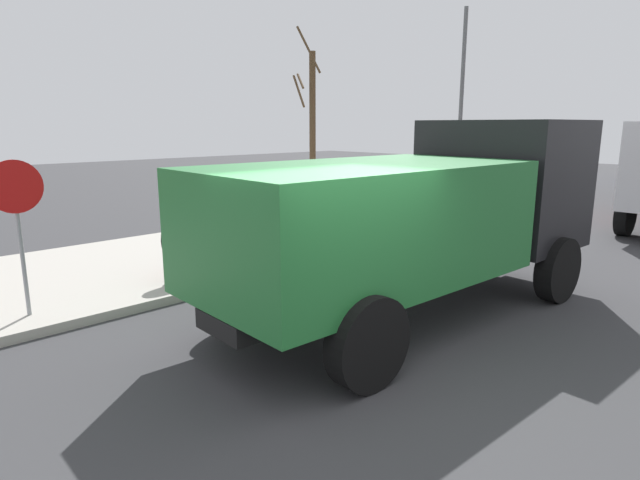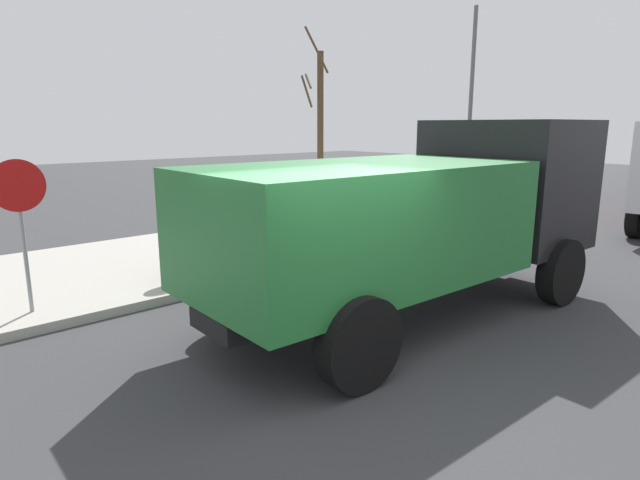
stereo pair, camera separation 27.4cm
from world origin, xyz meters
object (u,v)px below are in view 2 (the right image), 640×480
stop_sign (20,208)px  dump_truck_green (421,212)px  loose_tire (197,241)px  fire_hydrant (185,254)px  bare_tree (320,132)px  street_light_pole (470,115)px

stop_sign → dump_truck_green: bearing=-38.0°
loose_tire → dump_truck_green: (1.78, -3.75, 0.80)m
fire_hydrant → bare_tree: bearing=25.3°
fire_hydrant → street_light_pole: street_light_pole is taller
fire_hydrant → street_light_pole: (9.71, 0.21, 2.66)m
loose_tire → bare_tree: bearing=27.5°
dump_truck_green → street_light_pole: street_light_pole is taller
street_light_pole → dump_truck_green: bearing=-151.9°
loose_tire → stop_sign: (-2.89, -0.10, 0.94)m
fire_hydrant → dump_truck_green: size_ratio=0.11×
loose_tire → street_light_pole: (9.55, 0.40, 2.41)m
bare_tree → fire_hydrant: bearing=-154.7°
loose_tire → dump_truck_green: bearing=-64.6°
fire_hydrant → stop_sign: stop_sign is taller
loose_tire → fire_hydrant: bearing=129.5°
fire_hydrant → stop_sign: (-2.73, -0.29, 1.19)m
loose_tire → dump_truck_green: size_ratio=0.18×
bare_tree → dump_truck_green: bearing=-120.8°
dump_truck_green → bare_tree: (4.04, 6.77, 1.09)m
fire_hydrant → loose_tire: 0.35m
fire_hydrant → loose_tire: bearing=-50.5°
fire_hydrant → street_light_pole: 10.07m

